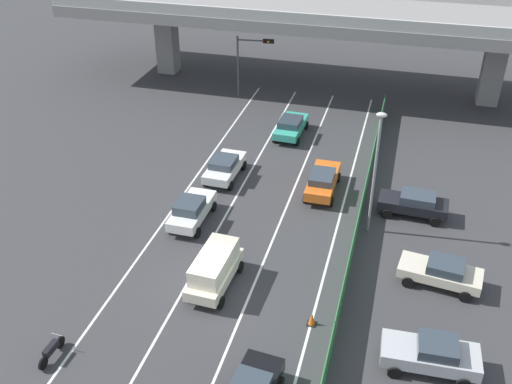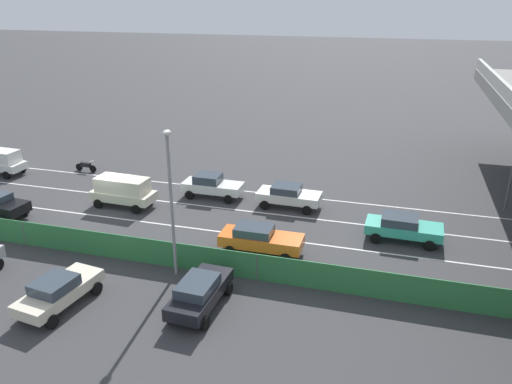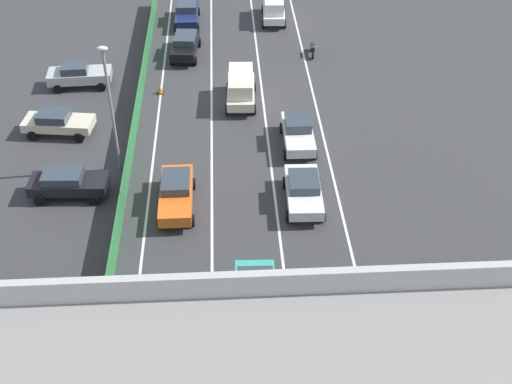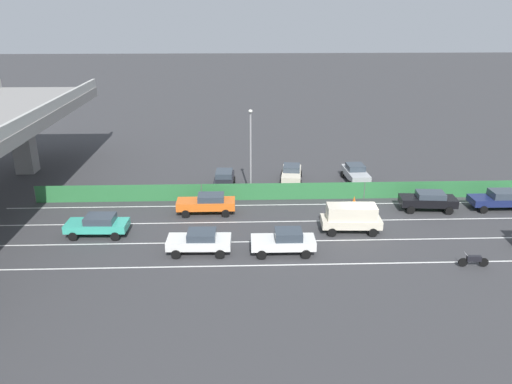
% 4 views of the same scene
% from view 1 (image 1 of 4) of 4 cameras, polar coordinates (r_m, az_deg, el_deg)
% --- Properties ---
extents(ground_plane, '(300.00, 300.00, 0.00)m').
position_cam_1_polar(ground_plane, '(31.42, -4.01, -10.01)').
color(ground_plane, '#38383A').
extents(lane_line_left_edge, '(0.14, 46.55, 0.01)m').
position_cam_1_polar(lane_line_left_edge, '(36.89, -9.13, -3.17)').
color(lane_line_left_edge, silver).
rests_on(lane_line_left_edge, ground).
extents(lane_line_mid_left, '(0.14, 46.55, 0.01)m').
position_cam_1_polar(lane_line_mid_left, '(35.76, -3.96, -4.05)').
color(lane_line_mid_left, silver).
rests_on(lane_line_mid_left, ground).
extents(lane_line_mid_right, '(0.14, 46.55, 0.01)m').
position_cam_1_polar(lane_line_mid_right, '(34.94, 1.51, -4.95)').
color(lane_line_mid_right, silver).
rests_on(lane_line_mid_right, ground).
extents(lane_line_right_edge, '(0.14, 46.55, 0.01)m').
position_cam_1_polar(lane_line_right_edge, '(34.46, 7.20, -5.83)').
color(lane_line_right_edge, silver).
rests_on(lane_line_right_edge, ground).
extents(elevated_overpass, '(47.38, 10.89, 8.16)m').
position_cam_1_polar(elevated_overpass, '(55.04, 6.42, 16.53)').
color(elevated_overpass, gray).
rests_on(elevated_overpass, ground).
extents(green_fence, '(0.10, 42.65, 1.50)m').
position_cam_1_polar(green_fence, '(33.92, 9.38, -5.15)').
color(green_fence, '#2D753D').
rests_on(green_fence, ground).
extents(car_hatchback_white, '(2.16, 4.37, 1.57)m').
position_cam_1_polar(car_hatchback_white, '(40.92, -3.06, 2.47)').
color(car_hatchback_white, silver).
rests_on(car_hatchback_white, ground).
extents(car_van_cream, '(2.17, 4.47, 2.08)m').
position_cam_1_polar(car_van_cream, '(31.30, -4.04, -7.34)').
color(car_van_cream, beige).
rests_on(car_van_cream, ground).
extents(car_taxi_teal, '(2.18, 4.51, 1.55)m').
position_cam_1_polar(car_taxi_teal, '(46.79, 3.39, 6.42)').
color(car_taxi_teal, teal).
rests_on(car_taxi_teal, ground).
extents(car_sedan_white, '(1.99, 4.35, 1.68)m').
position_cam_1_polar(car_sedan_white, '(36.40, -6.28, -1.72)').
color(car_sedan_white, white).
rests_on(car_sedan_white, ground).
extents(car_taxi_orange, '(1.96, 4.70, 1.61)m').
position_cam_1_polar(car_taxi_orange, '(39.43, 6.46, 1.12)').
color(car_taxi_orange, orange).
rests_on(car_taxi_orange, ground).
extents(motorcycle, '(0.60, 1.95, 0.93)m').
position_cam_1_polar(motorcycle, '(29.56, -19.21, -14.28)').
color(motorcycle, black).
rests_on(motorcycle, ground).
extents(parked_wagon_silver, '(4.41, 2.17, 1.68)m').
position_cam_1_polar(parked_wagon_silver, '(28.36, 16.63, -14.79)').
color(parked_wagon_silver, '#B2B5B7').
rests_on(parked_wagon_silver, ground).
extents(parked_sedan_cream, '(4.49, 2.44, 1.55)m').
position_cam_1_polar(parked_sedan_cream, '(33.00, 17.51, -7.37)').
color(parked_sedan_cream, beige).
rests_on(parked_sedan_cream, ground).
extents(parked_sedan_dark, '(4.33, 2.07, 1.59)m').
position_cam_1_polar(parked_sedan_dark, '(38.14, 15.07, -1.05)').
color(parked_sedan_dark, black).
rests_on(parked_sedan_dark, ground).
extents(traffic_light, '(3.29, 0.56, 5.53)m').
position_cam_1_polar(traffic_light, '(52.95, -0.59, 13.10)').
color(traffic_light, '#47474C').
rests_on(traffic_light, ground).
extents(street_lamp, '(0.60, 0.36, 7.81)m').
position_cam_1_polar(street_lamp, '(34.16, 11.53, 2.77)').
color(street_lamp, gray).
rests_on(street_lamp, ground).
extents(traffic_cone, '(0.47, 0.47, 0.69)m').
position_cam_1_polar(traffic_cone, '(29.76, 5.43, -12.16)').
color(traffic_cone, orange).
rests_on(traffic_cone, ground).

